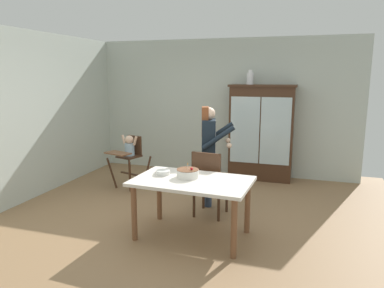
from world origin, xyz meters
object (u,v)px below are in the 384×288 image
object	(u,v)px
ceramic_vase	(250,78)
birthday_cake	(188,173)
china_cabinet	(261,132)
dining_chair_far_side	(208,180)
serving_bowl	(163,173)
adult_person	(209,144)
high_chair_with_toddler	(129,152)
dining_table	(192,187)

from	to	relation	value
ceramic_vase	birthday_cake	xyz separation A→B (m)	(-0.33, -2.74, -1.14)
china_cabinet	birthday_cake	bearing A→B (deg)	-101.86
china_cabinet	dining_chair_far_side	distance (m)	2.23
serving_bowl	dining_chair_far_side	bearing A→B (deg)	50.61
adult_person	serving_bowl	distance (m)	1.11
ceramic_vase	dining_chair_far_side	world-z (taller)	ceramic_vase
high_chair_with_toddler	dining_chair_far_side	world-z (taller)	dining_chair_far_side
dining_table	birthday_cake	distance (m)	0.19
ceramic_vase	high_chair_with_toddler	size ratio (longest dim) A/B	0.28
adult_person	serving_bowl	size ratio (longest dim) A/B	8.50
adult_person	dining_table	world-z (taller)	adult_person
china_cabinet	ceramic_vase	bearing A→B (deg)	179.12
dining_table	serving_bowl	world-z (taller)	serving_bowl
high_chair_with_toddler	china_cabinet	bearing A→B (deg)	46.69
china_cabinet	ceramic_vase	xyz separation A→B (m)	(-0.24, 0.00, 1.02)
china_cabinet	high_chair_with_toddler	xyz separation A→B (m)	(-2.16, -1.26, -0.26)
birthday_cake	dining_table	bearing A→B (deg)	-41.99
serving_bowl	ceramic_vase	bearing A→B (deg)	76.00
high_chair_with_toddler	birthday_cake	size ratio (longest dim) A/B	3.39
dining_table	serving_bowl	xyz separation A→B (m)	(-0.42, 0.10, 0.13)
birthday_cake	serving_bowl	xyz separation A→B (m)	(-0.34, 0.03, -0.03)
ceramic_vase	adult_person	xyz separation A→B (m)	(-0.34, -1.67, -0.97)
high_chair_with_toddler	serving_bowl	xyz separation A→B (m)	(1.24, -1.45, 0.11)
china_cabinet	serving_bowl	world-z (taller)	china_cabinet
birthday_cake	dining_chair_far_side	distance (m)	0.64
china_cabinet	high_chair_with_toddler	world-z (taller)	china_cabinet
dining_table	china_cabinet	bearing A→B (deg)	79.99
birthday_cake	ceramic_vase	bearing A→B (deg)	83.09
high_chair_with_toddler	birthday_cake	world-z (taller)	high_chair_with_toddler
dining_table	serving_bowl	size ratio (longest dim) A/B	8.20
ceramic_vase	dining_table	size ratio (longest dim) A/B	0.18
adult_person	dining_chair_far_side	size ratio (longest dim) A/B	1.59
ceramic_vase	china_cabinet	bearing A→B (deg)	-0.88
birthday_cake	adult_person	bearing A→B (deg)	90.53
birthday_cake	china_cabinet	bearing A→B (deg)	78.14
adult_person	high_chair_with_toddler	bearing A→B (deg)	60.98
high_chair_with_toddler	serving_bowl	bearing A→B (deg)	-32.98
ceramic_vase	high_chair_with_toddler	xyz separation A→B (m)	(-1.92, -1.26, -1.28)
ceramic_vase	birthday_cake	bearing A→B (deg)	-96.91
birthday_cake	serving_bowl	bearing A→B (deg)	175.65
adult_person	birthday_cake	distance (m)	1.08
dining_chair_far_side	ceramic_vase	bearing A→B (deg)	-90.35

